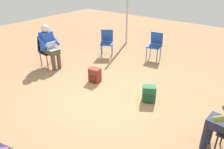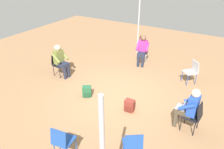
{
  "view_description": "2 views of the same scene",
  "coord_description": "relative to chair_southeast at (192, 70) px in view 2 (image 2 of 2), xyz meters",
  "views": [
    {
      "loc": [
        3.23,
        2.57,
        2.65
      ],
      "look_at": [
        0.24,
        0.32,
        0.79
      ],
      "focal_mm": 35.0,
      "sensor_mm": 36.0,
      "label": 1
    },
    {
      "loc": [
        -5.2,
        -2.98,
        3.99
      ],
      "look_at": [
        -0.2,
        -0.0,
        0.88
      ],
      "focal_mm": 35.0,
      "sensor_mm": 36.0,
      "label": 2
    }
  ],
  "objects": [
    {
      "name": "ground_plane",
      "position": [
        -2.14,
        1.9,
        -0.5
      ],
      "size": [
        16.64,
        16.64,
        0.0
      ],
      "primitive_type": "plane",
      "color": "#99704C"
    },
    {
      "name": "chair_southeast",
      "position": [
        0.0,
        0.0,
        0.0
      ],
      "size": [
        0.59,
        0.58,
        0.85
      ],
      "rotation": [
        0.0,
        0.0,
        0.81
      ],
      "color": "#B7B7BC",
      "rests_on": "ground"
    },
    {
      "name": "chair_east",
      "position": [
        0.7,
        2.18,
        0.0
      ],
      "size": [
        0.51,
        0.47,
        0.85
      ],
      "rotation": [
        0.0,
        0.0,
        1.77
      ],
      "color": "#B7B7BC",
      "rests_on": "ground"
    },
    {
      "name": "chair_west",
      "position": [
        -4.88,
        1.64,
        0.0
      ],
      "size": [
        0.49,
        0.45,
        0.85
      ],
      "rotation": [
        0.0,
        0.0,
        -1.43
      ],
      "color": "#1E4799",
      "rests_on": "ground"
    },
    {
      "name": "chair_north",
      "position": [
        -1.97,
        4.49,
        0.0
      ],
      "size": [
        0.44,
        0.47,
        0.85
      ],
      "rotation": [
        0.0,
        0.0,
        3.04
      ],
      "color": "black",
      "rests_on": "ground"
    },
    {
      "name": "chair_south",
      "position": [
        -2.53,
        -0.64,
        0.0
      ],
      "size": [
        0.43,
        0.47,
        0.85
      ],
      "rotation": [
        0.0,
        0.0,
        -0.09
      ],
      "color": "black",
      "rests_on": "ground"
    },
    {
      "name": "chair_southwest",
      "position": [
        -4.21,
        0.26,
        0.0
      ],
      "size": [
        0.58,
        0.57,
        0.85
      ],
      "rotation": [
        0.0,
        0.0,
        -0.97
      ],
      "color": "#1E4799",
      "rests_on": "ground"
    },
    {
      "name": "person_with_laptop",
      "position": [
        -2.52,
        -0.47,
        0.2
      ],
      "size": [
        0.52,
        0.55,
        1.24
      ],
      "rotation": [
        0.0,
        0.0,
        -0.09
      ],
      "color": "#4C4233",
      "rests_on": "ground"
    },
    {
      "name": "person_in_olive",
      "position": [
        -1.98,
        4.32,
        0.2
      ],
      "size": [
        0.53,
        0.54,
        1.24
      ],
      "rotation": [
        0.0,
        0.0,
        3.04
      ],
      "color": "#23283D",
      "rests_on": "ground"
    },
    {
      "name": "person_in_magenta",
      "position": [
        0.53,
        2.15,
        0.2
      ],
      "size": [
        0.57,
        0.56,
        1.24
      ],
      "rotation": [
        0.0,
        0.0,
        1.77
      ],
      "color": "#23283D",
      "rests_on": "ground"
    },
    {
      "name": "backpack_near_laptop_user",
      "position": [
        -2.62,
        2.67,
        -0.34
      ],
      "size": [
        0.32,
        0.34,
        0.36
      ],
      "rotation": [
        0.0,
        0.0,
        5.27
      ],
      "color": "#235B38",
      "rests_on": "ground"
    },
    {
      "name": "backpack_by_empty_chair",
      "position": [
        -2.6,
        1.14,
        -0.34
      ],
      "size": [
        0.26,
        0.29,
        0.36
      ],
      "rotation": [
        0.0,
        0.0,
        1.62
      ],
      "color": "maroon",
      "rests_on": "ground"
    },
    {
      "name": "tent_pole_near",
      "position": [
        1.66,
        2.88,
        0.86
      ],
      "size": [
        0.07,
        0.07,
        2.72
      ],
      "primitive_type": "cylinder",
      "color": "#B2B2B7",
      "rests_on": "ground"
    }
  ]
}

